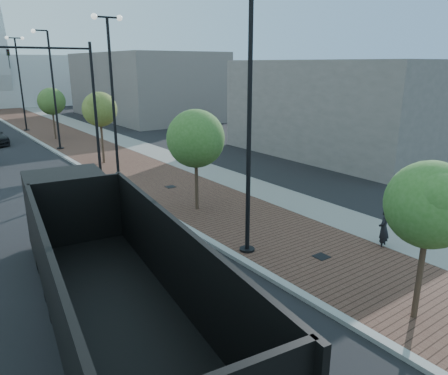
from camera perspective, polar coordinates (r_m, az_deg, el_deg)
sidewalk at (r=43.33m, az=-19.67°, el=6.58°), size 7.00×140.00×0.12m
concrete_strip at (r=44.16m, az=-16.31°, el=7.05°), size 2.40×140.00×0.13m
curb at (r=42.49m, az=-24.19°, el=5.93°), size 0.30×140.00×0.14m
dump_truck at (r=12.87m, az=-17.89°, el=-8.63°), size 4.39×13.73×3.56m
white_sedan at (r=15.09m, az=-15.97°, el=-7.76°), size 3.37×4.84×1.51m
pedestrian at (r=17.01m, az=20.76°, el=-5.23°), size 0.67×0.52×1.62m
streetlight_1 at (r=14.50m, az=3.05°, el=6.74°), size 1.44×0.56×9.21m
streetlight_2 at (r=24.90m, az=-14.76°, el=11.41°), size 1.72×0.56×9.28m
streetlight_3 at (r=36.31m, az=-22.10°, el=11.43°), size 1.44×0.56×9.21m
streetlight_4 at (r=48.00m, az=-25.77°, el=12.54°), size 1.72×0.56×9.28m
traffic_mast at (r=27.41m, az=-18.96°, el=11.83°), size 5.09×0.20×8.00m
tree_0 at (r=11.91m, az=26.04°, el=-2.08°), size 2.31×2.25×4.48m
tree_1 at (r=19.34m, az=-3.76°, el=6.60°), size 2.66×2.65×4.82m
tree_2 at (r=30.04m, az=-16.37°, el=10.07°), size 2.38×2.33×4.96m
tree_3 at (r=41.51m, az=-22.20°, el=10.71°), size 2.44×2.40×4.69m
commercial_block_ne at (r=56.74m, az=-10.75°, el=13.37°), size 12.00×22.00×8.00m
commercial_block_e at (r=34.06m, az=15.61°, el=10.34°), size 10.00×16.00×7.00m
utility_cover_1 at (r=15.70m, az=13.00°, el=-9.07°), size 0.50×0.50×0.02m
utility_cover_2 at (r=23.82m, az=-7.23°, el=0.10°), size 0.50×0.50×0.02m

